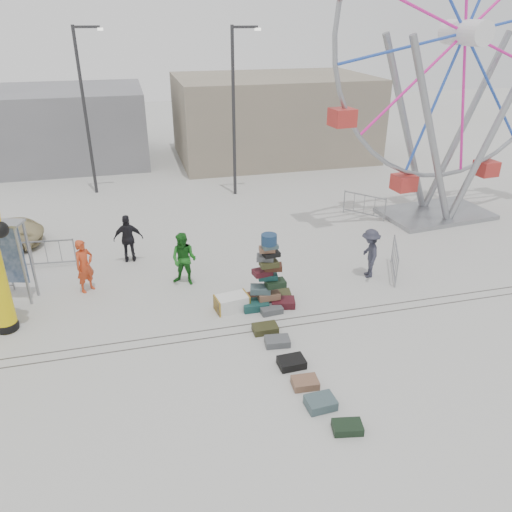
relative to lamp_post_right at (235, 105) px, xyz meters
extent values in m
plane|color=#9E9E99|center=(-3.09, -13.00, -4.48)|extent=(90.00, 90.00, 0.00)
cube|color=#47443F|center=(-3.09, -12.40, -4.48)|extent=(40.00, 0.04, 0.01)
cube|color=#47443F|center=(-3.09, -12.00, -4.48)|extent=(40.00, 0.04, 0.01)
cube|color=gray|center=(3.91, 7.00, -1.98)|extent=(12.00, 8.00, 5.00)
cube|color=gray|center=(-9.09, 9.00, -2.28)|extent=(10.00, 8.00, 4.40)
cylinder|color=#2D2D30|center=(-0.09, 0.00, -0.48)|extent=(0.16, 0.16, 8.00)
cube|color=#2D2D30|center=(0.51, 0.00, 3.42)|extent=(1.20, 0.15, 0.12)
cube|color=silver|center=(1.11, 0.00, 3.32)|extent=(0.25, 0.25, 0.12)
cylinder|color=#2D2D30|center=(-7.09, 2.00, -0.48)|extent=(0.16, 0.16, 8.00)
cube|color=#2D2D30|center=(-6.49, 2.00, 3.42)|extent=(1.20, 0.15, 0.12)
cube|color=silver|center=(-5.89, 2.00, 3.32)|extent=(0.25, 0.25, 0.12)
cube|color=#174543|center=(-1.84, -11.18, -4.35)|extent=(0.81, 0.57, 0.26)
cube|color=#45121A|center=(-0.94, -11.24, -4.36)|extent=(0.84, 0.67, 0.24)
cube|color=#402014|center=(-1.81, -10.68, -4.37)|extent=(0.76, 0.57, 0.22)
cube|color=#37371B|center=(-0.91, -10.74, -4.36)|extent=(0.78, 0.60, 0.24)
cube|color=#515458|center=(-1.42, -11.51, -4.38)|extent=(0.72, 0.52, 0.20)
cube|color=black|center=(-1.34, -10.51, -4.37)|extent=(0.73, 0.56, 0.22)
cube|color=brown|center=(-1.38, -11.06, -4.11)|extent=(0.71, 0.49, 0.22)
cube|color=#40575C|center=(-1.63, -11.01, -3.90)|extent=(0.73, 0.59, 0.20)
cube|color=black|center=(-1.16, -11.10, -3.70)|extent=(0.64, 0.45, 0.20)
cube|color=#174543|center=(-1.37, -10.91, -3.51)|extent=(0.65, 0.47, 0.18)
cube|color=#45121A|center=(-1.56, -10.95, -3.33)|extent=(0.64, 0.49, 0.18)
cube|color=#402014|center=(-1.23, -11.02, -3.15)|extent=(0.62, 0.50, 0.18)
cube|color=#37371B|center=(-1.39, -11.11, -2.98)|extent=(0.57, 0.40, 0.16)
cube|color=#515458|center=(-1.48, -10.97, -2.82)|extent=(0.60, 0.49, 0.16)
cube|color=black|center=(-1.30, -11.07, -2.67)|extent=(0.52, 0.37, 0.14)
cube|color=brown|center=(-1.43, -11.01, -2.53)|extent=(0.53, 0.39, 0.14)
cube|color=#40575C|center=(-1.36, -11.09, -2.40)|extent=(0.49, 0.35, 0.12)
cylinder|color=navy|center=(-1.38, -11.06, -2.18)|extent=(0.48, 0.48, 0.32)
sphere|color=black|center=(-9.24, -10.50, -4.35)|extent=(0.67, 0.67, 0.67)
sphere|color=black|center=(-8.76, -10.70, -1.24)|extent=(0.46, 0.46, 0.46)
cube|color=gray|center=(8.25, -5.35, -4.38)|extent=(5.12, 3.38, 0.19)
cylinder|color=gray|center=(6.79, -6.37, -0.60)|extent=(3.39, 0.63, 7.87)
cylinder|color=gray|center=(9.88, -6.06, -0.60)|extent=(3.39, 0.63, 7.87)
cylinder|color=gray|center=(6.61, -4.63, -0.60)|extent=(3.39, 0.63, 7.87)
cylinder|color=gray|center=(9.70, -4.32, -0.60)|extent=(3.39, 0.63, 7.87)
cylinder|color=white|center=(8.25, -5.35, 3.28)|extent=(1.18, 2.22, 0.97)
torus|color=gray|center=(8.25, -5.35, 3.28)|extent=(11.80, 1.38, 11.84)
cube|color=#AF2A25|center=(8.25, -5.35, -3.03)|extent=(0.96, 0.96, 0.68)
cylinder|color=gray|center=(-8.70, -8.85, -3.14)|extent=(0.09, 0.09, 2.69)
cube|color=silver|center=(-2.57, -11.04, -4.24)|extent=(1.11, 0.74, 0.48)
cube|color=#37371B|center=(-1.87, -12.48, -4.38)|extent=(0.73, 0.48, 0.21)
cube|color=#515458|center=(-1.71, -13.19, -4.38)|extent=(0.74, 0.54, 0.21)
cube|color=black|center=(-1.61, -14.19, -4.37)|extent=(0.72, 0.56, 0.23)
cube|color=brown|center=(-1.53, -15.04, -4.38)|extent=(0.68, 0.52, 0.20)
cube|color=#40575C|center=(-1.42, -15.83, -4.36)|extent=(0.73, 0.58, 0.25)
cube|color=black|center=(-1.11, -16.69, -4.38)|extent=(0.73, 0.54, 0.20)
imported|color=#BF3C1B|center=(-7.03, -8.65, -3.56)|extent=(0.80, 0.77, 1.84)
imported|color=#186119|center=(-3.79, -8.98, -3.55)|extent=(1.14, 1.07, 1.87)
imported|color=black|center=(-5.57, -6.72, -3.56)|extent=(1.10, 0.50, 1.84)
imported|color=#2A2B38|center=(2.58, -10.03, -3.59)|extent=(0.91, 1.27, 1.78)
camera|label=1|loc=(-5.15, -24.28, 3.94)|focal=35.00mm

